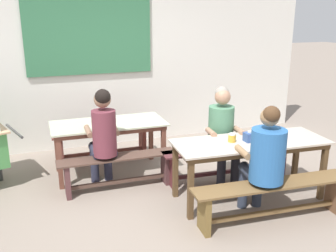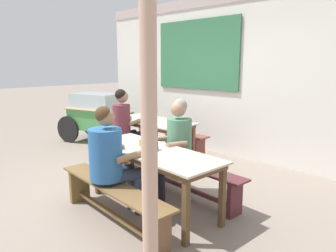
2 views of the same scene
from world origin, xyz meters
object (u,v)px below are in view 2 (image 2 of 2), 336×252
person_left_back_turned (125,123)px  person_near_front (111,157)px  tissue_box (151,145)px  condiment_jar (143,142)px  wooden_support_post (149,161)px  bench_far_back (174,139)px  bench_near_front (113,198)px  dining_table_near (152,156)px  soup_bowl (146,118)px  bench_near_back (186,174)px  person_right_near_table (175,142)px  bench_far_front (128,151)px  dining_table_far (153,125)px  food_cart (96,113)px

person_left_back_turned → person_near_front: (1.44, -1.34, -0.01)m
tissue_box → condiment_jar: tissue_box is taller
person_near_front → wooden_support_post: wooden_support_post is taller
bench_far_back → bench_near_front: (1.37, -2.47, 0.00)m
dining_table_near → person_near_front: size_ratio=1.45×
tissue_box → wooden_support_post: 1.48m
person_near_front → wooden_support_post: size_ratio=0.61×
person_left_back_turned → soup_bowl: person_left_back_turned is taller
bench_near_back → soup_bowl: 1.81m
person_right_near_table → soup_bowl: bearing=151.4°
bench_far_front → wooden_support_post: 3.14m
dining_table_far → soup_bowl: (-0.13, -0.04, 0.10)m
dining_table_far → person_near_front: person_near_front is taller
food_cart → wooden_support_post: size_ratio=0.81×
bench_near_back → condiment_jar: size_ratio=18.22×
dining_table_near → food_cart: food_cart is taller
dining_table_far → soup_bowl: size_ratio=11.35×
bench_near_front → person_near_front: bearing=144.8°
bench_near_back → bench_near_front: same height
bench_near_back → condiment_jar: condiment_jar is taller
dining_table_near → person_right_near_table: bearing=101.5°
dining_table_far → bench_near_back: (1.46, -0.77, -0.36)m
dining_table_far → condiment_jar: size_ratio=15.46×
bench_far_front → bench_near_front: 1.93m
bench_far_front → bench_near_back: same height
dining_table_near → tissue_box: tissue_box is taller
condiment_jar → wooden_support_post: bearing=-39.6°
bench_near_front → person_near_front: 0.45m
tissue_box → person_right_near_table: bearing=99.5°
bench_near_back → wooden_support_post: size_ratio=0.86×
food_cart → person_right_near_table: bearing=-15.7°
bench_far_front → person_near_front: (1.29, -1.26, 0.45)m
bench_near_front → tissue_box: tissue_box is taller
bench_near_back → person_near_front: person_near_front is taller
person_left_back_turned → condiment_jar: bearing=-30.4°
bench_far_front → person_near_front: bearing=-44.4°
bench_far_front → tissue_box: size_ratio=11.03×
bench_far_back → person_near_front: (1.27, -2.40, 0.43)m
bench_far_back → bench_far_front: 1.13m
tissue_box → soup_bowl: tissue_box is taller
bench_far_front → wooden_support_post: size_ratio=0.71×
person_left_back_turned → person_right_near_table: person_left_back_turned is taller
dining_table_near → bench_far_back: 2.39m
dining_table_near → wooden_support_post: bearing=-43.8°
dining_table_near → bench_near_front: (-0.04, -0.57, -0.36)m
bench_near_back → person_left_back_turned: bearing=170.3°
soup_bowl → bench_near_back: bearing=-24.6°
bench_far_back → tissue_box: bearing=-53.9°
person_left_back_turned → person_right_near_table: size_ratio=1.03×
bench_near_front → person_left_back_turned: person_left_back_turned is taller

